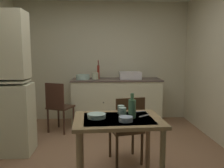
{
  "coord_description": "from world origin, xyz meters",
  "views": [
    {
      "loc": [
        -0.03,
        -2.95,
        1.45
      ],
      "look_at": [
        0.12,
        0.13,
        1.05
      ],
      "focal_mm": 37.49,
      "sensor_mm": 36.0,
      "label": 1
    }
  ],
  "objects_px": {
    "hutch_cabinet": "(2,89)",
    "hand_pump": "(98,71)",
    "dining_table": "(118,130)",
    "chair_far_side": "(127,128)",
    "serving_bowl_wide": "(126,119)",
    "sink_basin": "(130,75)",
    "glass_bottle": "(132,108)",
    "mixing_bowl_counter": "(83,77)",
    "mug_tall": "(121,109)",
    "chair_by_counter": "(59,106)"
  },
  "relations": [
    {
      "from": "mixing_bowl_counter",
      "to": "dining_table",
      "type": "bearing_deg",
      "value": -77.19
    },
    {
      "from": "chair_far_side",
      "to": "mug_tall",
      "type": "bearing_deg",
      "value": -107.97
    },
    {
      "from": "chair_far_side",
      "to": "serving_bowl_wide",
      "type": "distance_m",
      "value": 0.77
    },
    {
      "from": "hutch_cabinet",
      "to": "mug_tall",
      "type": "height_order",
      "value": "hutch_cabinet"
    },
    {
      "from": "chair_far_side",
      "to": "chair_by_counter",
      "type": "distance_m",
      "value": 1.72
    },
    {
      "from": "chair_far_side",
      "to": "chair_by_counter",
      "type": "xyz_separation_m",
      "value": [
        -1.12,
        1.3,
        0.01
      ]
    },
    {
      "from": "hand_pump",
      "to": "mixing_bowl_counter",
      "type": "xyz_separation_m",
      "value": [
        -0.31,
        -0.1,
        -0.12
      ]
    },
    {
      "from": "mixing_bowl_counter",
      "to": "chair_far_side",
      "type": "distance_m",
      "value": 2.01
    },
    {
      "from": "hand_pump",
      "to": "mixing_bowl_counter",
      "type": "height_order",
      "value": "hand_pump"
    },
    {
      "from": "dining_table",
      "to": "mug_tall",
      "type": "height_order",
      "value": "mug_tall"
    },
    {
      "from": "mixing_bowl_counter",
      "to": "sink_basin",
      "type": "bearing_deg",
      "value": 2.94
    },
    {
      "from": "sink_basin",
      "to": "mug_tall",
      "type": "distance_m",
      "value": 2.26
    },
    {
      "from": "mug_tall",
      "to": "dining_table",
      "type": "bearing_deg",
      "value": -102.71
    },
    {
      "from": "dining_table",
      "to": "chair_far_side",
      "type": "bearing_deg",
      "value": 74.03
    },
    {
      "from": "sink_basin",
      "to": "mug_tall",
      "type": "relative_size",
      "value": 5.1
    },
    {
      "from": "hutch_cabinet",
      "to": "glass_bottle",
      "type": "distance_m",
      "value": 1.99
    },
    {
      "from": "hutch_cabinet",
      "to": "dining_table",
      "type": "bearing_deg",
      "value": -31.81
    },
    {
      "from": "dining_table",
      "to": "chair_by_counter",
      "type": "distance_m",
      "value": 2.11
    },
    {
      "from": "chair_by_counter",
      "to": "serving_bowl_wide",
      "type": "xyz_separation_m",
      "value": [
        1.03,
        -1.99,
        0.3
      ]
    },
    {
      "from": "mixing_bowl_counter",
      "to": "mug_tall",
      "type": "distance_m",
      "value": 2.26
    },
    {
      "from": "chair_far_side",
      "to": "glass_bottle",
      "type": "bearing_deg",
      "value": -91.54
    },
    {
      "from": "mug_tall",
      "to": "mixing_bowl_counter",
      "type": "bearing_deg",
      "value": 105.3
    },
    {
      "from": "hutch_cabinet",
      "to": "sink_basin",
      "type": "distance_m",
      "value": 2.49
    },
    {
      "from": "glass_bottle",
      "to": "hutch_cabinet",
      "type": "bearing_deg",
      "value": 150.77
    },
    {
      "from": "hutch_cabinet",
      "to": "sink_basin",
      "type": "relative_size",
      "value": 4.64
    },
    {
      "from": "hand_pump",
      "to": "mug_tall",
      "type": "distance_m",
      "value": 2.3
    },
    {
      "from": "hutch_cabinet",
      "to": "chair_far_side",
      "type": "distance_m",
      "value": 1.86
    },
    {
      "from": "hutch_cabinet",
      "to": "glass_bottle",
      "type": "bearing_deg",
      "value": -29.23
    },
    {
      "from": "sink_basin",
      "to": "glass_bottle",
      "type": "xyz_separation_m",
      "value": [
        -0.28,
        -2.43,
        -0.12
      ]
    },
    {
      "from": "chair_far_side",
      "to": "glass_bottle",
      "type": "distance_m",
      "value": 0.69
    },
    {
      "from": "mug_tall",
      "to": "glass_bottle",
      "type": "relative_size",
      "value": 0.33
    },
    {
      "from": "dining_table",
      "to": "serving_bowl_wide",
      "type": "relative_size",
      "value": 6.76
    },
    {
      "from": "sink_basin",
      "to": "hand_pump",
      "type": "xyz_separation_m",
      "value": [
        -0.66,
        0.05,
        0.09
      ]
    },
    {
      "from": "sink_basin",
      "to": "hand_pump",
      "type": "height_order",
      "value": "hand_pump"
    },
    {
      "from": "mixing_bowl_counter",
      "to": "mug_tall",
      "type": "relative_size",
      "value": 3.15
    },
    {
      "from": "chair_by_counter",
      "to": "sink_basin",
      "type": "bearing_deg",
      "value": 22.2
    },
    {
      "from": "hutch_cabinet",
      "to": "hand_pump",
      "type": "relative_size",
      "value": 5.23
    },
    {
      "from": "sink_basin",
      "to": "mug_tall",
      "type": "bearing_deg",
      "value": -99.74
    },
    {
      "from": "dining_table",
      "to": "chair_by_counter",
      "type": "height_order",
      "value": "chair_by_counter"
    },
    {
      "from": "serving_bowl_wide",
      "to": "glass_bottle",
      "type": "distance_m",
      "value": 0.17
    },
    {
      "from": "hand_pump",
      "to": "chair_by_counter",
      "type": "bearing_deg",
      "value": -139.99
    },
    {
      "from": "dining_table",
      "to": "serving_bowl_wide",
      "type": "xyz_separation_m",
      "value": [
        0.07,
        -0.12,
        0.15
      ]
    },
    {
      "from": "serving_bowl_wide",
      "to": "glass_bottle",
      "type": "bearing_deg",
      "value": 58.75
    },
    {
      "from": "chair_far_side",
      "to": "chair_by_counter",
      "type": "bearing_deg",
      "value": 130.77
    },
    {
      "from": "dining_table",
      "to": "mixing_bowl_counter",
      "type": "bearing_deg",
      "value": 102.81
    },
    {
      "from": "serving_bowl_wide",
      "to": "dining_table",
      "type": "bearing_deg",
      "value": 120.25
    },
    {
      "from": "glass_bottle",
      "to": "chair_far_side",
      "type": "bearing_deg",
      "value": 88.46
    },
    {
      "from": "hand_pump",
      "to": "chair_far_side",
      "type": "xyz_separation_m",
      "value": [
        0.39,
        -1.91,
        -0.61
      ]
    },
    {
      "from": "hand_pump",
      "to": "serving_bowl_wide",
      "type": "height_order",
      "value": "hand_pump"
    },
    {
      "from": "hand_pump",
      "to": "mixing_bowl_counter",
      "type": "bearing_deg",
      "value": -163.16
    }
  ]
}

